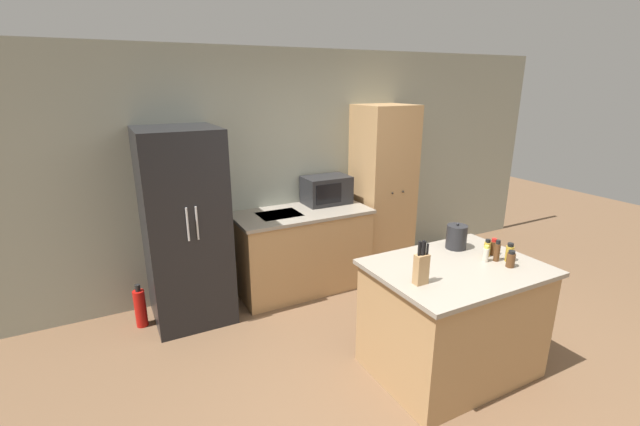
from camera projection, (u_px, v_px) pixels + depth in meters
The scene contains 16 objects.
ground_plane at pixel (426, 387), 3.30m from camera, with size 14.00×14.00×0.00m, color brown.
wall_back at pixel (297, 169), 4.89m from camera, with size 7.20×0.06×2.60m.
refrigerator at pixel (185, 227), 4.05m from camera, with size 0.73×0.77×1.87m.
back_counter at pixel (302, 250), 4.77m from camera, with size 1.48×0.72×0.91m.
pantry_cabinet at pixel (382, 190), 5.14m from camera, with size 0.62×0.60×2.00m.
kitchen_island at pixel (452, 318), 3.39m from camera, with size 1.28×0.95×0.91m.
microwave at pixel (326, 190), 4.89m from camera, with size 0.52×0.35×0.31m.
knife_block at pixel (422, 267), 2.93m from camera, with size 0.10×0.06×0.33m.
spice_bottle_tall_dark at pixel (493, 247), 3.44m from camera, with size 0.05×0.05×0.14m.
spice_bottle_short_red at pixel (511, 259), 3.22m from camera, with size 0.06×0.06×0.13m.
spice_bottle_amber_oil at pixel (487, 248), 3.42m from camera, with size 0.05×0.05×0.14m.
spice_bottle_green_herb at pixel (486, 254), 3.32m from camera, with size 0.05×0.05×0.13m.
spice_bottle_pale_salt at pixel (510, 253), 3.32m from camera, with size 0.06×0.06×0.15m.
spice_bottle_orange_cap at pixel (497, 251), 3.32m from camera, with size 0.04×0.04×0.17m.
kettle at pixel (456, 237), 3.57m from camera, with size 0.17×0.17×0.23m.
fire_extinguisher at pixel (140, 308), 4.07m from camera, with size 0.11×0.11×0.43m.
Camera 1 is at (-2.00, -2.06, 2.26)m, focal length 24.00 mm.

